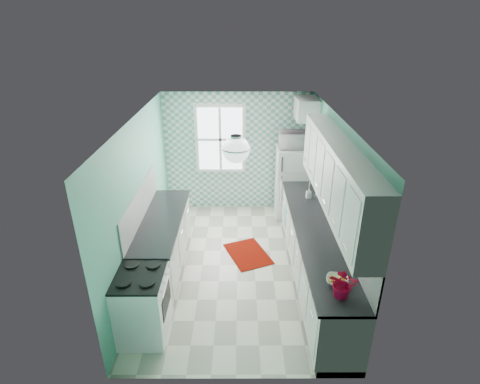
{
  "coord_description": "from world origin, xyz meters",
  "views": [
    {
      "loc": [
        0.04,
        -5.22,
        3.8
      ],
      "look_at": [
        0.05,
        0.25,
        1.25
      ],
      "focal_mm": 28.0,
      "sensor_mm": 36.0,
      "label": 1
    }
  ],
  "objects_px": {
    "sink": "(305,197)",
    "stove": "(143,303)",
    "ceiling_light": "(236,149)",
    "fridge": "(292,182)",
    "microwave": "(294,140)",
    "fruit_bowl": "(337,281)",
    "potted_plant": "(344,284)"
  },
  "relations": [
    {
      "from": "fridge",
      "to": "stove",
      "type": "xyz_separation_m",
      "value": [
        -2.31,
        -3.26,
        -0.27
      ]
    },
    {
      "from": "stove",
      "to": "sink",
      "type": "height_order",
      "value": "sink"
    },
    {
      "from": "fridge",
      "to": "sink",
      "type": "relative_size",
      "value": 2.7
    },
    {
      "from": "ceiling_light",
      "to": "microwave",
      "type": "distance_m",
      "value": 2.9
    },
    {
      "from": "sink",
      "to": "potted_plant",
      "type": "relative_size",
      "value": 1.55
    },
    {
      "from": "fridge",
      "to": "potted_plant",
      "type": "height_order",
      "value": "fridge"
    },
    {
      "from": "sink",
      "to": "fridge",
      "type": "bearing_deg",
      "value": 95.74
    },
    {
      "from": "fruit_bowl",
      "to": "ceiling_light",
      "type": "bearing_deg",
      "value": 144.75
    },
    {
      "from": "ceiling_light",
      "to": "fridge",
      "type": "height_order",
      "value": "ceiling_light"
    },
    {
      "from": "sink",
      "to": "potted_plant",
      "type": "distance_m",
      "value": 2.6
    },
    {
      "from": "ceiling_light",
      "to": "stove",
      "type": "xyz_separation_m",
      "value": [
        -1.2,
        -0.66,
        -1.85
      ]
    },
    {
      "from": "ceiling_light",
      "to": "fridge",
      "type": "distance_m",
      "value": 3.24
    },
    {
      "from": "sink",
      "to": "stove",
      "type": "bearing_deg",
      "value": -137.11
    },
    {
      "from": "sink",
      "to": "microwave",
      "type": "relative_size",
      "value": 0.94
    },
    {
      "from": "microwave",
      "to": "sink",
      "type": "bearing_deg",
      "value": 95.7
    },
    {
      "from": "stove",
      "to": "sink",
      "type": "xyz_separation_m",
      "value": [
        2.4,
        2.17,
        0.45
      ]
    },
    {
      "from": "stove",
      "to": "fruit_bowl",
      "type": "bearing_deg",
      "value": -7.86
    },
    {
      "from": "ceiling_light",
      "to": "sink",
      "type": "bearing_deg",
      "value": 51.44
    },
    {
      "from": "potted_plant",
      "to": "microwave",
      "type": "relative_size",
      "value": 0.61
    },
    {
      "from": "stove",
      "to": "sink",
      "type": "relative_size",
      "value": 1.65
    },
    {
      "from": "ceiling_light",
      "to": "fridge",
      "type": "xyz_separation_m",
      "value": [
        1.11,
        2.6,
        -1.58
      ]
    },
    {
      "from": "fruit_bowl",
      "to": "sink",
      "type": "bearing_deg",
      "value": 89.91
    },
    {
      "from": "sink",
      "to": "potted_plant",
      "type": "xyz_separation_m",
      "value": [
        -0.0,
        -2.59,
        0.19
      ]
    },
    {
      "from": "sink",
      "to": "microwave",
      "type": "height_order",
      "value": "microwave"
    },
    {
      "from": "sink",
      "to": "potted_plant",
      "type": "bearing_deg",
      "value": -89.27
    },
    {
      "from": "fruit_bowl",
      "to": "microwave",
      "type": "height_order",
      "value": "microwave"
    },
    {
      "from": "ceiling_light",
      "to": "potted_plant",
      "type": "relative_size",
      "value": 0.98
    },
    {
      "from": "ceiling_light",
      "to": "fruit_bowl",
      "type": "height_order",
      "value": "ceiling_light"
    },
    {
      "from": "ceiling_light",
      "to": "fridge",
      "type": "relative_size",
      "value": 0.24
    },
    {
      "from": "fridge",
      "to": "fruit_bowl",
      "type": "distance_m",
      "value": 3.45
    },
    {
      "from": "fruit_bowl",
      "to": "potted_plant",
      "type": "height_order",
      "value": "potted_plant"
    },
    {
      "from": "potted_plant",
      "to": "fridge",
      "type": "bearing_deg",
      "value": 91.4
    }
  ]
}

